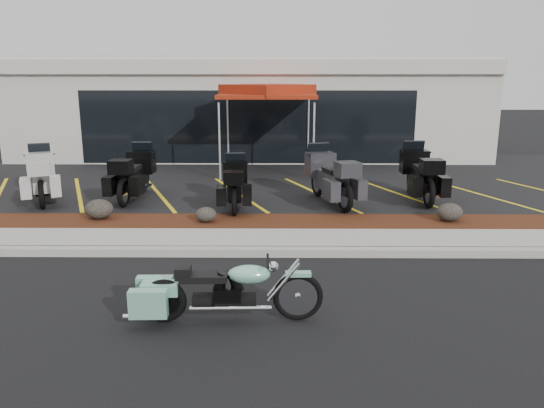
{
  "coord_description": "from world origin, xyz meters",
  "views": [
    {
      "loc": [
        1.05,
        -8.59,
        3.31
      ],
      "look_at": [
        0.96,
        1.2,
        0.93
      ],
      "focal_mm": 35.0,
      "sensor_mm": 36.0,
      "label": 1
    }
  ],
  "objects_px": {
    "popup_canopy": "(267,93)",
    "touring_white": "(41,169)",
    "hero_cruiser": "(298,290)",
    "traffic_cone": "(241,170)"
  },
  "relations": [
    {
      "from": "touring_white",
      "to": "popup_canopy",
      "type": "distance_m",
      "value": 7.27
    },
    {
      "from": "hero_cruiser",
      "to": "touring_white",
      "type": "bearing_deg",
      "value": 130.7
    },
    {
      "from": "touring_white",
      "to": "traffic_cone",
      "type": "bearing_deg",
      "value": -86.53
    },
    {
      "from": "traffic_cone",
      "to": "hero_cruiser",
      "type": "bearing_deg",
      "value": -81.7
    },
    {
      "from": "touring_white",
      "to": "traffic_cone",
      "type": "height_order",
      "value": "touring_white"
    },
    {
      "from": "hero_cruiser",
      "to": "popup_canopy",
      "type": "height_order",
      "value": "popup_canopy"
    },
    {
      "from": "popup_canopy",
      "to": "touring_white",
      "type": "bearing_deg",
      "value": -146.92
    },
    {
      "from": "popup_canopy",
      "to": "traffic_cone",
      "type": "bearing_deg",
      "value": -127.79
    },
    {
      "from": "traffic_cone",
      "to": "touring_white",
      "type": "bearing_deg",
      "value": -153.72
    },
    {
      "from": "popup_canopy",
      "to": "hero_cruiser",
      "type": "bearing_deg",
      "value": -84.14
    }
  ]
}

